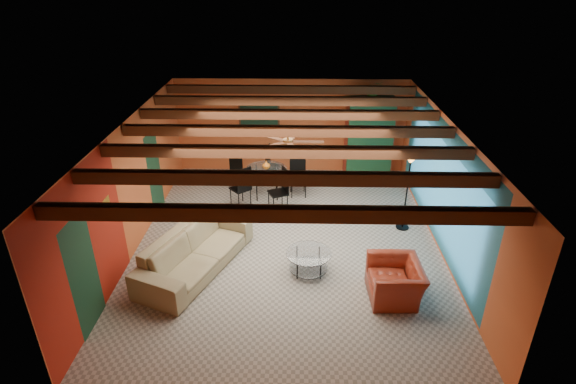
{
  "coord_description": "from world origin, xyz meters",
  "views": [
    {
      "loc": [
        0.19,
        -8.48,
        5.49
      ],
      "look_at": [
        0.0,
        0.2,
        1.15
      ],
      "focal_mm": 28.47,
      "sensor_mm": 36.0,
      "label": 1
    }
  ],
  "objects_px": {
    "coffee_table": "(309,262)",
    "floor_lamp": "(407,192)",
    "armoire": "(369,139)",
    "vase": "(266,154)",
    "potted_plant": "(373,91)",
    "sofa": "(196,251)",
    "armchair": "(395,281)",
    "dining_table": "(266,177)"
  },
  "relations": [
    {
      "from": "armchair",
      "to": "coffee_table",
      "type": "distance_m",
      "value": 1.71
    },
    {
      "from": "armchair",
      "to": "potted_plant",
      "type": "distance_m",
      "value": 5.85
    },
    {
      "from": "armoire",
      "to": "vase",
      "type": "distance_m",
      "value": 3.15
    },
    {
      "from": "floor_lamp",
      "to": "vase",
      "type": "height_order",
      "value": "floor_lamp"
    },
    {
      "from": "floor_lamp",
      "to": "coffee_table",
      "type": "bearing_deg",
      "value": -141.68
    },
    {
      "from": "sofa",
      "to": "coffee_table",
      "type": "distance_m",
      "value": 2.25
    },
    {
      "from": "armoire",
      "to": "sofa",
      "type": "bearing_deg",
      "value": -140.62
    },
    {
      "from": "coffee_table",
      "to": "potted_plant",
      "type": "xyz_separation_m",
      "value": [
        1.77,
        4.75,
        2.23
      ]
    },
    {
      "from": "floor_lamp",
      "to": "potted_plant",
      "type": "xyz_separation_m",
      "value": [
        -0.45,
        2.99,
        1.53
      ]
    },
    {
      "from": "armchair",
      "to": "armoire",
      "type": "relative_size",
      "value": 0.48
    },
    {
      "from": "armchair",
      "to": "coffee_table",
      "type": "relative_size",
      "value": 1.17
    },
    {
      "from": "coffee_table",
      "to": "armoire",
      "type": "relative_size",
      "value": 0.41
    },
    {
      "from": "dining_table",
      "to": "vase",
      "type": "xyz_separation_m",
      "value": [
        0.0,
        0.0,
        0.65
      ]
    },
    {
      "from": "dining_table",
      "to": "armchair",
      "type": "bearing_deg",
      "value": -57.05
    },
    {
      "from": "dining_table",
      "to": "sofa",
      "type": "bearing_deg",
      "value": -110.52
    },
    {
      "from": "sofa",
      "to": "floor_lamp",
      "type": "distance_m",
      "value": 4.78
    },
    {
      "from": "dining_table",
      "to": "potted_plant",
      "type": "bearing_deg",
      "value": 27.16
    },
    {
      "from": "coffee_table",
      "to": "floor_lamp",
      "type": "xyz_separation_m",
      "value": [
        2.22,
        1.75,
        0.7
      ]
    },
    {
      "from": "coffee_table",
      "to": "floor_lamp",
      "type": "height_order",
      "value": "floor_lamp"
    },
    {
      "from": "floor_lamp",
      "to": "armchair",
      "type": "bearing_deg",
      "value": -105.06
    },
    {
      "from": "sofa",
      "to": "coffee_table",
      "type": "height_order",
      "value": "sofa"
    },
    {
      "from": "coffee_table",
      "to": "armoire",
      "type": "distance_m",
      "value": 5.14
    },
    {
      "from": "coffee_table",
      "to": "armoire",
      "type": "bearing_deg",
      "value": 69.58
    },
    {
      "from": "sofa",
      "to": "potted_plant",
      "type": "distance_m",
      "value": 6.47
    },
    {
      "from": "coffee_table",
      "to": "dining_table",
      "type": "height_order",
      "value": "dining_table"
    },
    {
      "from": "armchair",
      "to": "potted_plant",
      "type": "height_order",
      "value": "potted_plant"
    },
    {
      "from": "armchair",
      "to": "armoire",
      "type": "bearing_deg",
      "value": 176.0
    },
    {
      "from": "floor_lamp",
      "to": "potted_plant",
      "type": "relative_size",
      "value": 3.64
    },
    {
      "from": "potted_plant",
      "to": "dining_table",
      "type": "bearing_deg",
      "value": -152.84
    },
    {
      "from": "potted_plant",
      "to": "vase",
      "type": "relative_size",
      "value": 2.46
    },
    {
      "from": "armchair",
      "to": "armoire",
      "type": "xyz_separation_m",
      "value": [
        0.21,
        5.45,
        0.76
      ]
    },
    {
      "from": "dining_table",
      "to": "vase",
      "type": "relative_size",
      "value": 10.24
    },
    {
      "from": "sofa",
      "to": "armoire",
      "type": "xyz_separation_m",
      "value": [
        4.01,
        4.65,
        0.7
      ]
    },
    {
      "from": "dining_table",
      "to": "armoire",
      "type": "bearing_deg",
      "value": 27.16
    },
    {
      "from": "coffee_table",
      "to": "armchair",
      "type": "bearing_deg",
      "value": -24.12
    },
    {
      "from": "floor_lamp",
      "to": "vase",
      "type": "relative_size",
      "value": 8.97
    },
    {
      "from": "sofa",
      "to": "vase",
      "type": "relative_size",
      "value": 13.47
    },
    {
      "from": "sofa",
      "to": "vase",
      "type": "distance_m",
      "value": 3.52
    },
    {
      "from": "sofa",
      "to": "potted_plant",
      "type": "relative_size",
      "value": 5.47
    },
    {
      "from": "sofa",
      "to": "floor_lamp",
      "type": "relative_size",
      "value": 1.5
    },
    {
      "from": "floor_lamp",
      "to": "potted_plant",
      "type": "distance_m",
      "value": 3.39
    },
    {
      "from": "potted_plant",
      "to": "vase",
      "type": "xyz_separation_m",
      "value": [
        -2.8,
        -1.44,
        -1.26
      ]
    }
  ]
}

